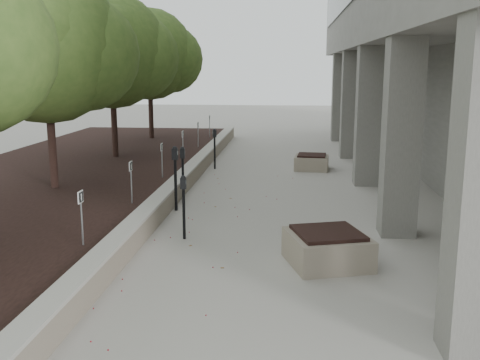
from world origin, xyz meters
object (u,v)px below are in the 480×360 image
at_px(crabapple_tree_3, 48,79).
at_px(parking_meter_3, 183,174).
at_px(parking_meter_5, 215,149).
at_px(crabapple_tree_5, 150,74).
at_px(planter_back, 312,162).
at_px(crabapple_tree_4, 112,76).
at_px(planter_front, 327,247).
at_px(parking_meter_4, 175,179).
at_px(parking_meter_2, 184,207).

xyz_separation_m(crabapple_tree_3, parking_meter_3, (3.25, 0.38, -2.40)).
bearing_deg(parking_meter_5, crabapple_tree_5, 105.52).
relative_size(crabapple_tree_3, crabapple_tree_5, 1.00).
distance_m(crabapple_tree_5, parking_meter_3, 10.44).
distance_m(crabapple_tree_3, parking_meter_5, 6.58).
bearing_deg(parking_meter_5, planter_back, -14.98).
relative_size(crabapple_tree_4, planter_front, 4.17).
height_order(parking_meter_5, planter_back, parking_meter_5).
bearing_deg(planter_back, crabapple_tree_5, 144.95).
relative_size(crabapple_tree_3, planter_front, 4.17).
distance_m(parking_meter_4, planter_front, 4.86).
distance_m(parking_meter_5, planter_front, 9.60).
relative_size(crabapple_tree_5, parking_meter_2, 4.15).
bearing_deg(crabapple_tree_4, crabapple_tree_5, 90.00).
height_order(crabapple_tree_4, parking_meter_4, crabapple_tree_4).
xyz_separation_m(crabapple_tree_3, crabapple_tree_4, (0.00, 5.00, 0.00)).
distance_m(parking_meter_3, parking_meter_5, 4.69).
height_order(parking_meter_2, parking_meter_3, parking_meter_3).
relative_size(crabapple_tree_4, parking_meter_3, 3.79).
relative_size(parking_meter_3, planter_back, 1.30).
relative_size(parking_meter_2, parking_meter_4, 0.83).
bearing_deg(crabapple_tree_4, planter_front, -53.37).
xyz_separation_m(parking_meter_2, parking_meter_5, (-0.45, 7.81, 0.03)).
relative_size(parking_meter_4, planter_front, 1.21).
xyz_separation_m(parking_meter_2, parking_meter_4, (-0.63, 2.21, 0.13)).
bearing_deg(crabapple_tree_4, crabapple_tree_3, -90.00).
bearing_deg(parking_meter_5, parking_meter_2, -105.90).
bearing_deg(parking_meter_5, crabapple_tree_4, 161.83).
bearing_deg(parking_meter_4, planter_front, -36.99).
xyz_separation_m(parking_meter_4, planter_back, (3.44, 5.84, -0.53)).
xyz_separation_m(crabapple_tree_4, parking_meter_3, (3.25, -4.62, -2.40)).
relative_size(parking_meter_2, planter_front, 1.00).
bearing_deg(crabapple_tree_3, planter_back, 38.40).
xyz_separation_m(crabapple_tree_5, planter_back, (6.69, -4.69, -2.86)).
relative_size(parking_meter_5, planter_back, 1.25).
bearing_deg(parking_meter_2, parking_meter_3, 102.79).
xyz_separation_m(crabapple_tree_5, parking_meter_4, (3.25, -10.54, -2.33)).
height_order(crabapple_tree_3, parking_meter_2, crabapple_tree_3).
bearing_deg(crabapple_tree_3, crabapple_tree_4, 90.00).
xyz_separation_m(parking_meter_3, planter_back, (3.44, 4.93, -0.46)).
bearing_deg(planter_front, parking_meter_3, 128.20).
bearing_deg(crabapple_tree_5, crabapple_tree_4, -90.00).
xyz_separation_m(crabapple_tree_5, planter_front, (6.67, -13.96, -2.82)).
height_order(crabapple_tree_3, parking_meter_5, crabapple_tree_3).
bearing_deg(planter_back, parking_meter_3, -124.93).
height_order(crabapple_tree_4, parking_meter_3, crabapple_tree_4).
bearing_deg(crabapple_tree_3, parking_meter_4, -9.37).
height_order(parking_meter_3, parking_meter_5, parking_meter_3).
bearing_deg(parking_meter_2, planter_front, -22.11).
xyz_separation_m(crabapple_tree_4, parking_meter_5, (3.42, 0.06, -2.43)).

